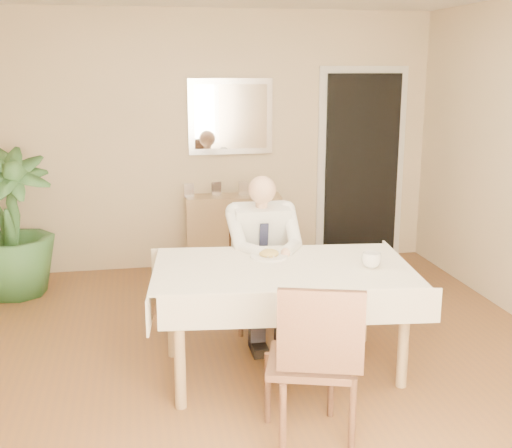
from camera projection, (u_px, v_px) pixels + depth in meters
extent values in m
plane|color=brown|center=(265.00, 368.00, 4.46)|extent=(5.00, 5.00, 0.00)
cube|color=#CDB28D|center=(217.00, 141.00, 6.53)|extent=(4.50, 0.02, 2.60)
cube|color=#CDB28D|center=(450.00, 343.00, 1.76)|extent=(4.50, 0.02, 2.60)
cube|color=silver|center=(450.00, 289.00, 1.75)|extent=(1.34, 0.02, 1.44)
cube|color=white|center=(447.00, 286.00, 1.77)|extent=(1.18, 0.02, 1.28)
cube|color=silver|center=(361.00, 167.00, 6.87)|extent=(0.96, 0.03, 2.10)
cube|color=black|center=(362.00, 167.00, 6.84)|extent=(0.80, 0.05, 1.95)
cube|color=silver|center=(231.00, 117.00, 6.48)|extent=(0.86, 0.03, 0.76)
cube|color=white|center=(231.00, 117.00, 6.46)|extent=(0.74, 0.02, 0.64)
cube|color=#93734B|center=(282.00, 271.00, 4.26)|extent=(1.69, 1.07, 0.04)
cube|color=white|center=(282.00, 267.00, 4.25)|extent=(1.80, 1.18, 0.01)
cube|color=white|center=(301.00, 309.00, 3.80)|extent=(1.69, 0.20, 0.22)
cube|color=white|center=(267.00, 261.00, 4.76)|extent=(1.69, 0.20, 0.22)
cube|color=white|center=(154.00, 290.00, 4.12)|extent=(0.13, 1.00, 0.22)
cube|color=white|center=(402.00, 275.00, 4.43)|extent=(0.13, 1.00, 0.22)
cylinder|color=#93734B|center=(180.00, 355.00, 3.86)|extent=(0.07, 0.07, 0.70)
cylinder|color=#93734B|center=(404.00, 337.00, 4.13)|extent=(0.07, 0.07, 0.70)
cylinder|color=#93734B|center=(172.00, 310.00, 4.57)|extent=(0.07, 0.07, 0.70)
cylinder|color=#93734B|center=(364.00, 297.00, 4.83)|extent=(0.07, 0.07, 0.70)
cube|color=#3B261A|center=(259.00, 275.00, 5.09)|extent=(0.47, 0.47, 0.04)
cube|color=#3B261A|center=(255.00, 239.00, 5.21)|extent=(0.42, 0.10, 0.42)
cylinder|color=#3B261A|center=(241.00, 311.00, 4.94)|extent=(0.04, 0.04, 0.41)
cylinder|color=#3B261A|center=(286.00, 308.00, 5.01)|extent=(0.04, 0.04, 0.41)
cylinder|color=#3B261A|center=(234.00, 296.00, 5.29)|extent=(0.04, 0.04, 0.41)
cylinder|color=#3B261A|center=(276.00, 293.00, 5.35)|extent=(0.04, 0.04, 0.41)
cube|color=#3B261A|center=(309.00, 362.00, 3.53)|extent=(0.56, 0.56, 0.04)
cube|color=#3B261A|center=(321.00, 332.00, 3.27)|extent=(0.44, 0.17, 0.45)
cylinder|color=#3B261A|center=(283.00, 423.00, 3.37)|extent=(0.04, 0.04, 0.44)
cylinder|color=#3B261A|center=(352.00, 416.00, 3.44)|extent=(0.04, 0.04, 0.44)
cylinder|color=#3B261A|center=(268.00, 388.00, 3.73)|extent=(0.04, 0.04, 0.44)
cylinder|color=#3B261A|center=(331.00, 382.00, 3.80)|extent=(0.04, 0.04, 0.44)
cube|color=white|center=(260.00, 237.00, 4.98)|extent=(0.42, 0.31, 0.55)
cube|color=black|center=(263.00, 245.00, 4.87)|extent=(0.07, 0.08, 0.36)
cylinder|color=tan|center=(262.00, 203.00, 4.87)|extent=(0.09, 0.09, 0.08)
sphere|color=tan|center=(262.00, 190.00, 4.82)|extent=(0.21, 0.21, 0.21)
cube|color=black|center=(252.00, 275.00, 4.83)|extent=(0.13, 0.42, 0.13)
cube|color=black|center=(278.00, 273.00, 4.86)|extent=(0.13, 0.42, 0.13)
cube|color=black|center=(257.00, 320.00, 4.72)|extent=(0.11, 0.12, 0.45)
cube|color=black|center=(283.00, 318.00, 4.76)|extent=(0.11, 0.12, 0.45)
cube|color=black|center=(258.00, 347.00, 4.71)|extent=(0.11, 0.26, 0.07)
cube|color=black|center=(285.00, 345.00, 4.75)|extent=(0.11, 0.26, 0.07)
cylinder|color=white|center=(269.00, 256.00, 4.45)|extent=(0.26, 0.26, 0.02)
ellipsoid|color=olive|center=(269.00, 253.00, 4.44)|extent=(0.14, 0.14, 0.06)
cylinder|color=silver|center=(276.00, 256.00, 4.39)|extent=(0.01, 0.13, 0.01)
cylinder|color=silver|center=(265.00, 257.00, 4.38)|extent=(0.01, 0.13, 0.01)
imported|color=white|center=(371.00, 260.00, 4.22)|extent=(0.15, 0.15, 0.10)
cube|color=#93734B|center=(234.00, 232.00, 6.61)|extent=(0.98, 0.40, 0.77)
cube|color=silver|center=(189.00, 190.00, 6.42)|extent=(0.10, 0.02, 0.14)
cube|color=silver|center=(216.00, 189.00, 6.52)|extent=(0.10, 0.02, 0.14)
cube|color=silver|center=(243.00, 188.00, 6.53)|extent=(0.10, 0.02, 0.14)
imported|color=#294F25|center=(11.00, 224.00, 5.77)|extent=(0.95, 0.95, 1.33)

